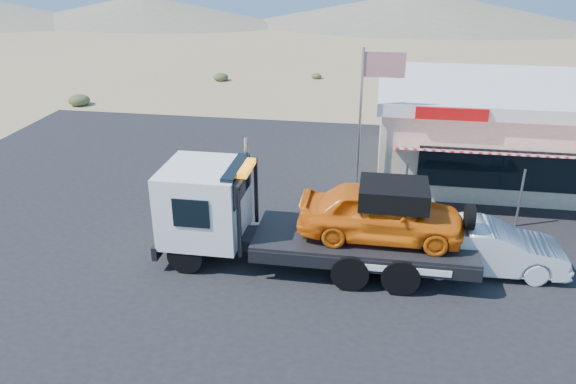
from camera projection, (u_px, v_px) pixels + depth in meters
name	position (u px, v px, depth m)	size (l,w,h in m)	color
ground	(208.00, 248.00, 18.84)	(120.00, 120.00, 0.00)	#9D7D59
asphalt_lot	(282.00, 213.00, 21.25)	(32.00, 24.00, 0.02)	black
tow_truck	(307.00, 215.00, 17.25)	(9.62, 2.85, 3.22)	black
white_sedan	(486.00, 248.00, 17.24)	(1.66, 4.75, 1.57)	silver
jerky_store	(496.00, 127.00, 24.58)	(10.40, 9.97, 3.90)	#BDB48F
flagpole	(367.00, 110.00, 20.65)	(1.55, 0.10, 6.00)	#99999E
desert_scrub	(5.00, 130.00, 29.75)	(23.47, 34.19, 0.71)	#424827
distant_hills	(260.00, 10.00, 69.26)	(126.00, 48.00, 4.20)	#726B59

